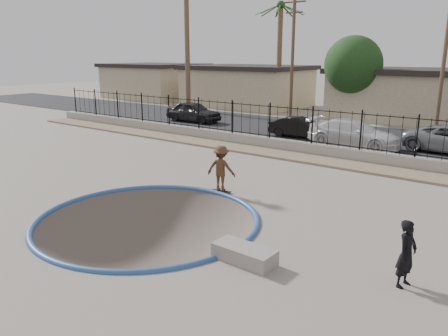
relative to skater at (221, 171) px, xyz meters
name	(u,v)px	position (x,y,z in m)	size (l,w,h in m)	color
ground	(324,169)	(-0.13, 9.42, -1.94)	(120.00, 120.00, 2.20)	#6F685D
bowl_pit	(148,220)	(-0.13, -3.58, -0.84)	(6.84, 6.84, 1.80)	#50453E
coping_ring	(148,220)	(-0.13, -3.58, -0.84)	(7.04, 7.04, 0.20)	#2A4D88
rock_strip	(301,158)	(-0.13, 6.62, -0.79)	(42.00, 1.60, 0.11)	#9B7F65
retaining_wall	(311,149)	(-0.13, 7.72, -0.54)	(42.00, 0.45, 0.60)	gray
fence	(312,126)	(-0.13, 7.72, 0.66)	(40.00, 0.04, 1.80)	black
street	(359,136)	(-0.13, 14.42, -0.83)	(90.00, 8.00, 0.04)	black
house_west_far	(155,80)	(-28.13, 23.92, 1.13)	(10.60, 8.60, 3.90)	tan
house_west	(247,85)	(-15.13, 23.92, 1.13)	(11.60, 8.60, 3.90)	tan
house_center	(405,93)	(-0.13, 23.92, 1.13)	(10.60, 8.60, 3.90)	tan
palm_left	(187,18)	(-17.13, 17.42, 7.11)	(2.30, 2.30, 11.30)	brown
palm_mid	(280,33)	(-10.13, 21.42, 5.84)	(2.30, 2.30, 9.30)	brown
utility_pole_left	(292,58)	(-6.13, 16.42, 3.86)	(1.70, 0.24, 9.00)	#473323
utility_pole_mid	(445,55)	(3.87, 16.42, 4.11)	(1.70, 0.24, 9.50)	#473323
street_tree_left	(353,65)	(-3.13, 20.42, 3.35)	(4.32, 4.32, 6.36)	#473323
skater	(221,171)	(0.00, 0.00, 0.00)	(1.09, 0.63, 1.69)	brown
skateboard	(221,191)	(0.00, 0.00, -0.79)	(0.81, 0.36, 0.07)	black
videographer	(407,254)	(7.37, -2.89, -0.07)	(0.57, 0.37, 1.55)	black
concrete_ledge	(244,254)	(3.87, -4.08, -0.64)	(1.60, 0.70, 0.40)	gray
car_a	(193,112)	(-12.16, 12.42, -0.05)	(1.78, 4.42, 1.51)	black
car_b	(300,127)	(-2.81, 11.57, -0.19)	(1.30, 3.72, 1.23)	black
car_c	(354,134)	(0.89, 10.82, -0.07)	(2.07, 5.10, 1.48)	silver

